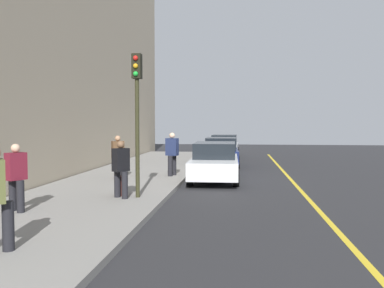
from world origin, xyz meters
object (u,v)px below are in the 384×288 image
parked_car_navy (221,152)px  rolling_suitcase (122,185)px  pedestrian_navy_coat (172,153)px  traffic_light_pole (137,100)px  parked_car_white (215,162)px  pedestrian_burgundy_coat (16,176)px  pedestrian_black_coat (121,168)px  pedestrian_brown_coat (118,156)px  parked_car_silver (224,146)px

parked_car_navy → rolling_suitcase: bearing=-13.6°
parked_car_navy → pedestrian_navy_coat: size_ratio=2.52×
parked_car_navy → traffic_light_pole: size_ratio=1.08×
parked_car_white → pedestrian_burgundy_coat: pedestrian_burgundy_coat is taller
pedestrian_black_coat → pedestrian_burgundy_coat: bearing=-43.8°
parked_car_navy → traffic_light_pole: traffic_light_pole is taller
rolling_suitcase → pedestrian_brown_coat: bearing=-161.7°
parked_car_white → pedestrian_black_coat: bearing=-25.5°
traffic_light_pole → pedestrian_burgundy_coat: bearing=-47.7°
pedestrian_navy_coat → traffic_light_pole: size_ratio=0.43×
parked_car_navy → parked_car_silver: bearing=-179.8°
pedestrian_black_coat → pedestrian_burgundy_coat: 2.87m
pedestrian_burgundy_coat → parked_car_navy: bearing=161.1°
pedestrian_navy_coat → pedestrian_black_coat: bearing=-7.1°
parked_car_silver → pedestrian_brown_coat: pedestrian_brown_coat is taller
parked_car_silver → pedestrian_black_coat: bearing=-8.2°
pedestrian_brown_coat → pedestrian_navy_coat: pedestrian_navy_coat is taller
pedestrian_navy_coat → rolling_suitcase: bearing=-8.8°
parked_car_navy → pedestrian_navy_coat: (5.51, -1.73, 0.33)m
rolling_suitcase → pedestrian_burgundy_coat: bearing=-37.4°
pedestrian_brown_coat → pedestrian_black_coat: 4.27m
parked_car_white → pedestrian_brown_coat: bearing=-75.9°
pedestrian_navy_coat → traffic_light_pole: traffic_light_pole is taller
parked_car_white → traffic_light_pole: bearing=-21.8°
parked_car_navy → rolling_suitcase: (10.23, -2.47, -0.31)m
pedestrian_navy_coat → parked_car_navy: bearing=162.5°
parked_car_white → pedestrian_brown_coat: size_ratio=2.88×
parked_car_silver → parked_car_white: size_ratio=0.95×
parked_car_navy → traffic_light_pole: (10.49, -1.92, 2.19)m
pedestrian_black_coat → traffic_light_pole: bearing=107.8°
pedestrian_navy_coat → rolling_suitcase: size_ratio=1.86×
pedestrian_burgundy_coat → rolling_suitcase: pedestrian_burgundy_coat is taller
parked_car_silver → traffic_light_pole: size_ratio=1.11×
rolling_suitcase → traffic_light_pole: bearing=65.3°
parked_car_white → traffic_light_pole: (4.84, -1.93, 2.19)m
parked_car_navy → traffic_light_pole: 10.88m
pedestrian_brown_coat → parked_car_navy: bearing=150.7°
traffic_light_pole → parked_car_white: bearing=158.2°
parked_car_silver → pedestrian_navy_coat: 11.25m
parked_car_navy → pedestrian_burgundy_coat: 13.43m
parked_car_navy → parked_car_white: size_ratio=0.92×
parked_car_navy → parked_car_white: same height
pedestrian_brown_coat → pedestrian_burgundy_coat: pedestrian_brown_coat is taller
pedestrian_black_coat → parked_car_silver: bearing=171.8°
parked_car_navy → pedestrian_black_coat: 10.90m
parked_car_silver → pedestrian_brown_coat: bearing=-16.7°
parked_car_white → pedestrian_burgundy_coat: bearing=-31.8°
parked_car_silver → pedestrian_black_coat: (16.24, -2.35, 0.27)m
pedestrian_navy_coat → rolling_suitcase: (4.73, -0.74, -0.64)m
pedestrian_brown_coat → pedestrian_navy_coat: bearing=118.7°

